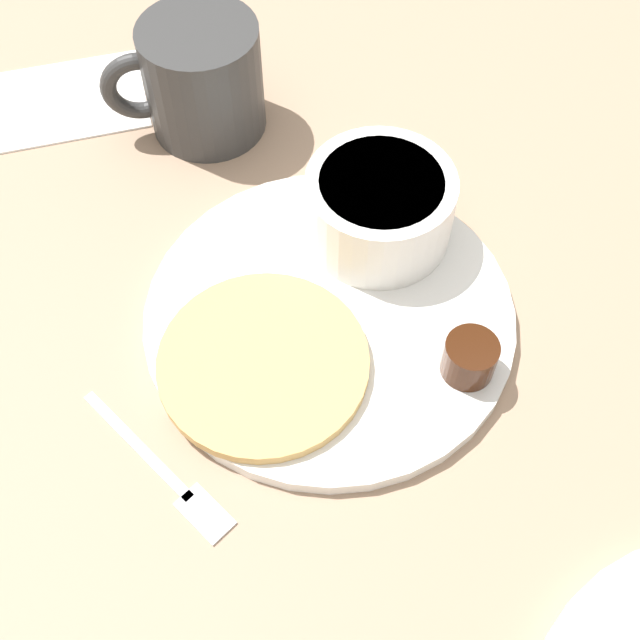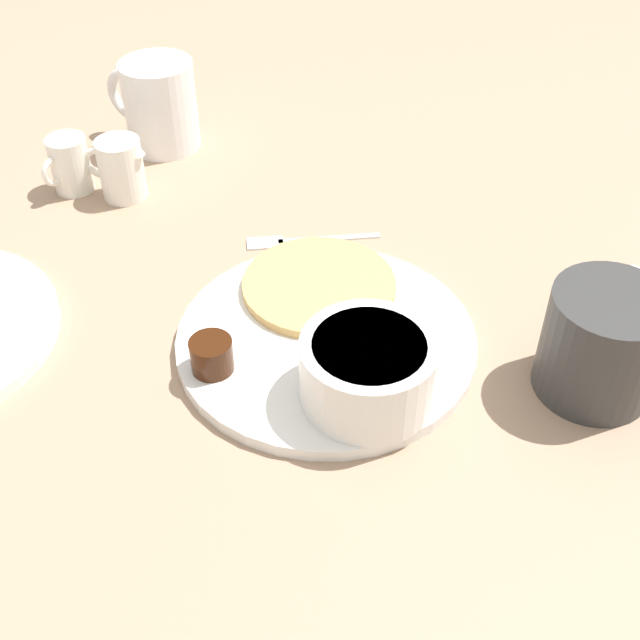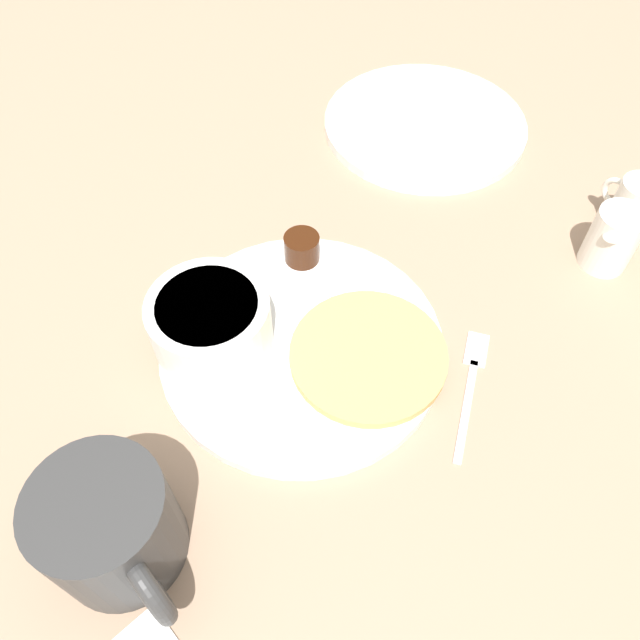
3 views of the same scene
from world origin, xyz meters
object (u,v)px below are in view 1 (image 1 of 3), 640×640
bowl (380,206)px  fork (170,478)px  coffee_mug (200,80)px  plate (329,316)px

bowl → fork: bearing=43.4°
bowl → coffee_mug: size_ratio=0.83×
bowl → fork: size_ratio=0.90×
plate → coffee_mug: coffee_mug is taller
plate → coffee_mug: (0.06, -0.22, 0.04)m
plate → bowl: 0.09m
plate → fork: bearing=39.0°
plate → coffee_mug: bearing=-73.6°
plate → coffee_mug: 0.23m
fork → bowl: bearing=-136.6°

